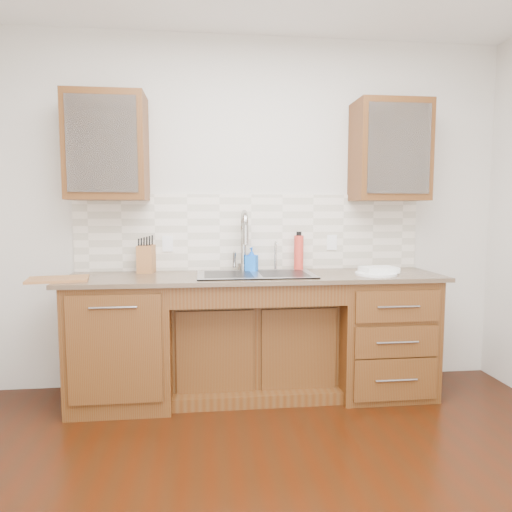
{
  "coord_description": "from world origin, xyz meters",
  "views": [
    {
      "loc": [
        -0.36,
        -1.83,
        1.38
      ],
      "look_at": [
        0.0,
        1.4,
        1.05
      ],
      "focal_mm": 32.0,
      "sensor_mm": 36.0,
      "label": 1
    }
  ],
  "objects": [
    {
      "name": "wall_back",
      "position": [
        0.0,
        1.8,
        1.35
      ],
      "size": [
        4.0,
        0.1,
        2.7
      ],
      "primitive_type": "cube",
      "color": "beige",
      "rests_on": "ground"
    },
    {
      "name": "base_cabinet_left",
      "position": [
        -0.95,
        1.44,
        0.44
      ],
      "size": [
        0.7,
        0.62,
        0.88
      ],
      "primitive_type": "cube",
      "color": "#593014",
      "rests_on": "ground"
    },
    {
      "name": "base_cabinet_center",
      "position": [
        0.0,
        1.53,
        0.35
      ],
      "size": [
        1.2,
        0.44,
        0.7
      ],
      "primitive_type": "cube",
      "color": "#593014",
      "rests_on": "ground"
    },
    {
      "name": "base_cabinet_right",
      "position": [
        0.95,
        1.44,
        0.44
      ],
      "size": [
        0.7,
        0.62,
        0.88
      ],
      "primitive_type": "cube",
      "color": "#593014",
      "rests_on": "ground"
    },
    {
      "name": "countertop",
      "position": [
        0.0,
        1.43,
        0.9
      ],
      "size": [
        2.7,
        0.65,
        0.03
      ],
      "primitive_type": "cube",
      "color": "#84705B",
      "rests_on": "base_cabinet_left"
    },
    {
      "name": "backsplash",
      "position": [
        0.0,
        1.74,
        1.21
      ],
      "size": [
        2.7,
        0.02,
        0.59
      ],
      "primitive_type": "cube",
      "color": "beige",
      "rests_on": "wall_back"
    },
    {
      "name": "sink",
      "position": [
        0.0,
        1.41,
        0.83
      ],
      "size": [
        0.84,
        0.46,
        0.19
      ],
      "primitive_type": "cube",
      "color": "#9E9EA5",
      "rests_on": "countertop"
    },
    {
      "name": "faucet",
      "position": [
        -0.07,
        1.64,
        1.11
      ],
      "size": [
        0.04,
        0.04,
        0.4
      ],
      "primitive_type": "cylinder",
      "color": "#999993",
      "rests_on": "countertop"
    },
    {
      "name": "filter_tap",
      "position": [
        0.18,
        1.65,
        1.03
      ],
      "size": [
        0.02,
        0.02,
        0.24
      ],
      "primitive_type": "cylinder",
      "color": "#999993",
      "rests_on": "countertop"
    },
    {
      "name": "upper_cabinet_left",
      "position": [
        -1.05,
        1.58,
        1.83
      ],
      "size": [
        0.55,
        0.34,
        0.75
      ],
      "primitive_type": "cube",
      "color": "#593014",
      "rests_on": "wall_back"
    },
    {
      "name": "upper_cabinet_right",
      "position": [
        1.05,
        1.58,
        1.83
      ],
      "size": [
        0.55,
        0.34,
        0.75
      ],
      "primitive_type": "cube",
      "color": "#593014",
      "rests_on": "wall_back"
    },
    {
      "name": "outlet_left",
      "position": [
        -0.65,
        1.73,
        1.12
      ],
      "size": [
        0.08,
        0.01,
        0.12
      ],
      "primitive_type": "cube",
      "color": "white",
      "rests_on": "backsplash"
    },
    {
      "name": "outlet_right",
      "position": [
        0.65,
        1.73,
        1.12
      ],
      "size": [
        0.08,
        0.01,
        0.12
      ],
      "primitive_type": "cube",
      "color": "white",
      "rests_on": "backsplash"
    },
    {
      "name": "soap_bottle",
      "position": [
        -0.01,
        1.59,
        1.0
      ],
      "size": [
        0.11,
        0.11,
        0.19
      ],
      "primitive_type": "imported",
      "rotation": [
        0.0,
        0.0,
        -0.38
      ],
      "color": "blue",
      "rests_on": "countertop"
    },
    {
      "name": "water_bottle",
      "position": [
        0.36,
        1.63,
        1.05
      ],
      "size": [
        0.07,
        0.07,
        0.27
      ],
      "primitive_type": "cylinder",
      "rotation": [
        0.0,
        0.0,
        0.02
      ],
      "color": "red",
      "rests_on": "countertop"
    },
    {
      "name": "plate",
      "position": [
        0.87,
        1.33,
        0.92
      ],
      "size": [
        0.33,
        0.33,
        0.02
      ],
      "primitive_type": "cylinder",
      "rotation": [
        0.0,
        0.0,
        0.11
      ],
      "color": "white",
      "rests_on": "countertop"
    },
    {
      "name": "dish_towel",
      "position": [
        0.9,
        1.36,
        0.94
      ],
      "size": [
        0.27,
        0.21,
        0.04
      ],
      "primitive_type": "cube",
      "rotation": [
        0.0,
        0.0,
        0.11
      ],
      "color": "beige",
      "rests_on": "plate"
    },
    {
      "name": "knife_block",
      "position": [
        -0.8,
        1.66,
        1.01
      ],
      "size": [
        0.13,
        0.19,
        0.21
      ],
      "primitive_type": "cube",
      "rotation": [
        0.0,
        0.0,
        -0.09
      ],
      "color": "#9E6D37",
      "rests_on": "countertop"
    },
    {
      "name": "cutting_board",
      "position": [
        -1.34,
        1.31,
        0.92
      ],
      "size": [
        0.43,
        0.34,
        0.02
      ],
      "primitive_type": "cube",
      "rotation": [
        0.0,
        0.0,
        0.19
      ],
      "color": "brown",
      "rests_on": "countertop"
    },
    {
      "name": "cup_left_a",
      "position": [
        -1.14,
        1.58,
        1.77
      ],
      "size": [
        0.13,
        0.13,
        0.1
      ],
      "primitive_type": "imported",
      "rotation": [
        0.0,
        0.0,
        0.08
      ],
      "color": "white",
      "rests_on": "upper_cabinet_left"
    },
    {
      "name": "cup_left_b",
      "position": [
        -0.99,
        1.58,
        1.77
      ],
      "size": [
        0.11,
        0.11,
        0.09
      ],
      "primitive_type": "imported",
      "rotation": [
        0.0,
        0.0,
        0.12
      ],
      "color": "white",
      "rests_on": "upper_cabinet_left"
    },
    {
      "name": "cup_right_a",
      "position": [
        0.91,
        1.58,
        1.78
      ],
      "size": [
        0.15,
        0.15,
        0.1
      ],
      "primitive_type": "imported",
      "rotation": [
        0.0,
        0.0,
        -0.13
      ],
      "color": "white",
      "rests_on": "upper_cabinet_right"
    },
    {
      "name": "cup_right_b",
      "position": [
        1.14,
        1.58,
        1.77
      ],
      "size": [
        0.13,
        0.13,
        0.1
      ],
      "primitive_type": "imported",
      "rotation": [
        0.0,
        0.0,
        0.38
      ],
      "color": "white",
      "rests_on": "upper_cabinet_right"
    }
  ]
}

